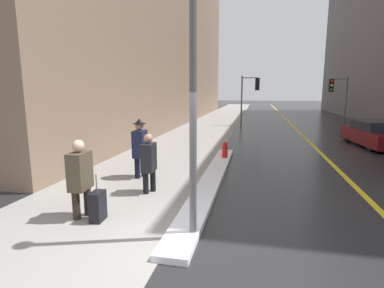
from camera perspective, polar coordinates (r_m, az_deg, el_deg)
name	(u,v)px	position (r m, az deg, el deg)	size (l,w,h in m)	color
ground_plane	(163,255)	(5.00, -5.51, -20.24)	(160.00, 160.00, 0.00)	#232326
sidewalk_slab	(203,130)	(19.56, 2.20, 2.65)	(4.00, 80.00, 0.01)	gray
road_centre_stripe	(300,133)	(19.45, 19.89, 2.00)	(0.16, 80.00, 0.00)	gold
snow_bank_curb	(211,180)	(8.49, 3.70, -6.82)	(0.57, 8.39, 0.12)	white
lamp_post	(193,70)	(4.86, 0.21, 13.90)	(0.28, 0.28, 4.73)	#515156
traffic_light_near	(251,90)	(22.56, 11.25, 10.10)	(1.31, 0.38, 3.62)	#515156
traffic_light_far	(337,91)	(23.79, 25.86, 9.08)	(1.31, 0.44, 3.51)	#515156
pedestrian_trailing	(80,175)	(6.32, -20.53, -5.59)	(0.33, 0.53, 1.59)	#2A241B
pedestrian_in_glasses	(149,161)	(7.47, -8.23, -3.14)	(0.31, 0.50, 1.49)	black
pedestrian_in_fedora	(140,146)	(8.82, -9.89, -0.32)	(0.37, 0.55, 1.75)	black
parked_car_maroon	(376,134)	(16.18, 31.66, 1.62)	(2.08, 4.28, 1.20)	#600F14
rolling_suitcase	(98,206)	(6.23, -17.52, -11.27)	(0.24, 0.37, 0.95)	black
fire_hydrant	(225,151)	(10.99, 6.27, -1.43)	(0.20, 0.20, 0.70)	red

